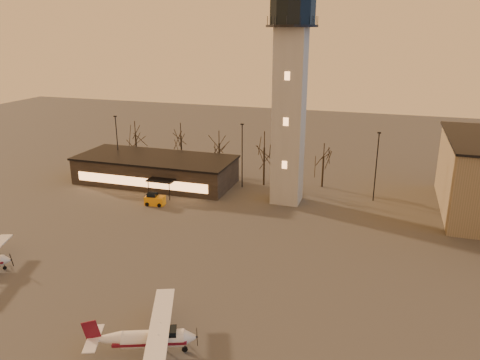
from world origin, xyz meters
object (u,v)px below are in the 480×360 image
Objects in this scene: control_tower at (290,87)px; cessna_front at (155,341)px; terminal at (156,170)px; service_cart at (155,200)px.

control_tower is 39.05m from cessna_front.
terminal is (-21.99, 1.98, -14.17)m from control_tower.
control_tower is 26.24m from terminal.
terminal is at bearing 174.85° from control_tower.
terminal is 8.89× the size of service_cart.
cessna_front is at bearing -62.67° from terminal.
control_tower is 24.54m from service_cart.
control_tower is at bearing -5.15° from terminal.
terminal is at bearing 95.84° from cessna_front.
terminal is 42.62m from cessna_front.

